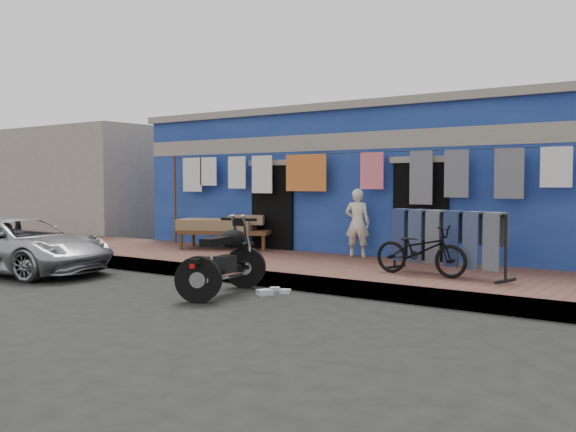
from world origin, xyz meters
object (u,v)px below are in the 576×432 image
object	(u,v)px
seated_person	(357,223)
charpoy	(227,233)
jeans_rack	(446,241)
bicycle	(421,244)
car	(18,245)
motorcycle	(223,257)

from	to	relation	value
seated_person	charpoy	xyz separation A→B (m)	(-3.16, -0.27, -0.32)
charpoy	jeans_rack	xyz separation A→B (m)	(5.49, -1.00, 0.17)
bicycle	charpoy	distance (m)	5.37
car	bicycle	world-z (taller)	bicycle
jeans_rack	charpoy	bearing A→B (deg)	169.68
jeans_rack	motorcycle	bearing A→B (deg)	-137.17
seated_person	bicycle	distance (m)	2.60
motorcycle	charpoy	world-z (taller)	motorcycle
motorcycle	jeans_rack	world-z (taller)	jeans_rack
car	charpoy	xyz separation A→B (m)	(1.81, 3.90, 0.06)
seated_person	car	bearing A→B (deg)	24.46
bicycle	motorcycle	distance (m)	3.10
car	seated_person	size ratio (longest dim) A/B	2.87
car	motorcycle	world-z (taller)	motorcycle
seated_person	bicycle	bearing A→B (deg)	126.58
motorcycle	jeans_rack	distance (m)	3.54
bicycle	seated_person	bearing A→B (deg)	53.03
car	bicycle	xyz separation A→B (m)	(7.01, 2.57, 0.20)
bicycle	jeans_rack	distance (m)	0.44
car	bicycle	distance (m)	7.47
motorcycle	jeans_rack	bearing A→B (deg)	31.31
seated_person	bicycle	size ratio (longest dim) A/B	0.89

